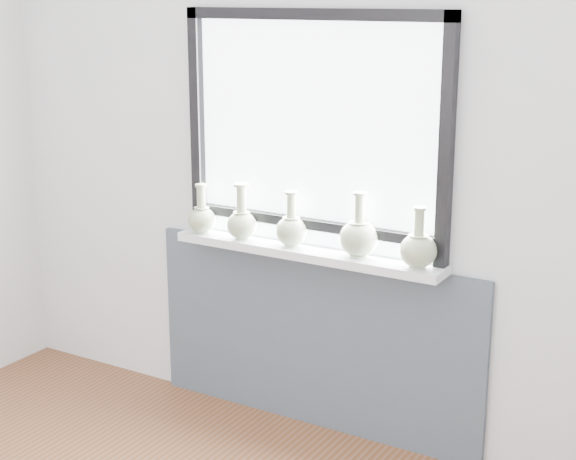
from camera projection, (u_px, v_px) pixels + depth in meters
The scene contains 9 objects.
back_wall at pixel (318, 157), 3.96m from camera, with size 3.60×0.02×2.60m, color silver.
apron_panel at pixel (313, 340), 4.16m from camera, with size 1.70×0.03×0.86m, color #424A56.
windowsill at pixel (306, 252), 3.98m from camera, with size 1.32×0.18×0.04m, color white.
window at pixel (314, 127), 3.89m from camera, with size 1.30×0.06×1.05m.
vase_a at pixel (202, 217), 4.21m from camera, with size 0.13×0.13×0.24m.
vase_b at pixel (242, 222), 4.11m from camera, with size 0.14×0.14×0.26m.
vase_c at pixel (291, 228), 4.00m from camera, with size 0.15×0.15×0.25m.
vase_d at pixel (359, 236), 3.83m from camera, with size 0.17×0.17×0.29m.
vase_e at pixel (418, 249), 3.67m from camera, with size 0.16×0.16×0.26m.
Camera 1 is at (1.89, -1.61, 2.01)m, focal length 55.00 mm.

